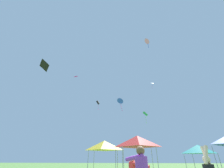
{
  "coord_description": "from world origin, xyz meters",
  "views": [
    {
      "loc": [
        -0.56,
        -5.9,
        1.51
      ],
      "look_at": [
        -2.54,
        13.85,
        11.77
      ],
      "focal_mm": 23.24,
      "sensor_mm": 36.0,
      "label": 1
    }
  ],
  "objects": [
    {
      "name": "kite_pink_delta",
      "position": [
        2.39,
        7.74,
        14.24
      ],
      "size": [
        0.65,
        0.81,
        1.52
      ],
      "color": "pink"
    },
    {
      "name": "kite_black_diamond",
      "position": [
        -10.64,
        8.49,
        12.11
      ],
      "size": [
        0.98,
        1.23,
        0.81
      ],
      "color": "black"
    },
    {
      "name": "canopy_tent_yellow",
      "position": [
        -3.26,
        11.98,
        2.88
      ],
      "size": [
        3.17,
        3.17,
        3.39
      ],
      "color": "#9E9EA3",
      "rests_on": "ground"
    },
    {
      "name": "kite_white_diamond",
      "position": [
        5.41,
        22.8,
        16.14
      ],
      "size": [
        0.7,
        0.8,
        1.58
      ],
      "color": "white"
    },
    {
      "name": "canopy_tent_red",
      "position": [
        0.47,
        10.5,
        3.14
      ],
      "size": [
        3.46,
        3.46,
        3.7
      ],
      "color": "#9E9EA3",
      "rests_on": "ground"
    },
    {
      "name": "kite_magenta_delta",
      "position": [
        -13.97,
        27.42,
        21.74
      ],
      "size": [
        1.49,
        1.49,
        0.53
      ],
      "color": "#D6389E"
    },
    {
      "name": "canopy_tent_teal",
      "position": [
        7.01,
        12.06,
        2.44
      ],
      "size": [
        2.69,
        2.69,
        2.87
      ],
      "color": "#9E9EA3",
      "rests_on": "ground"
    },
    {
      "name": "kite_black_box",
      "position": [
        -6.87,
        24.79,
        12.83
      ],
      "size": [
        0.85,
        0.64,
        2.12
      ],
      "color": "black"
    },
    {
      "name": "kite_green_box",
      "position": [
        2.24,
        15.54,
        7.38
      ],
      "size": [
        0.74,
        0.52,
        1.67
      ],
      "color": "green"
    },
    {
      "name": "kite_blue_delta",
      "position": [
        -1.82,
        26.22,
        13.58
      ],
      "size": [
        1.99,
        1.92,
        3.12
      ],
      "color": "blue"
    }
  ]
}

